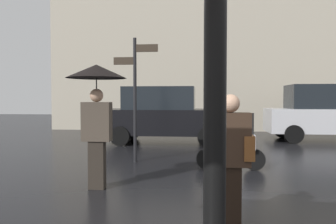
{
  "coord_description": "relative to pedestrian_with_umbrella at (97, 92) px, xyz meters",
  "views": [
    {
      "loc": [
        0.1,
        -2.07,
        1.53
      ],
      "look_at": [
        -0.68,
        5.4,
        1.24
      ],
      "focal_mm": 35.73,
      "sensor_mm": 36.0,
      "label": 1
    }
  ],
  "objects": [
    {
      "name": "pedestrian_with_umbrella",
      "position": [
        0.0,
        0.0,
        0.0
      ],
      "size": [
        1.02,
        1.02,
        2.12
      ],
      "rotation": [
        0.0,
        0.0,
        1.63
      ],
      "color": "#2A241E",
      "rests_on": "ground"
    },
    {
      "name": "pedestrian_with_bag",
      "position": [
        2.13,
        -1.64,
        -0.75
      ],
      "size": [
        0.49,
        0.24,
        1.59
      ],
      "rotation": [
        0.0,
        0.0,
        0.21
      ],
      "color": "black",
      "rests_on": "ground"
    },
    {
      "name": "parked_car_right",
      "position": [
        0.45,
        6.1,
        -0.67
      ],
      "size": [
        4.38,
        2.05,
        1.95
      ],
      "rotation": [
        0.0,
        0.0,
        0.01
      ],
      "color": "black",
      "rests_on": "ground"
    },
    {
      "name": "parked_car_left",
      "position": [
        6.25,
        7.17,
        -0.63
      ],
      "size": [
        4.32,
        1.86,
        2.05
      ],
      "rotation": [
        0.0,
        0.0,
        -0.25
      ],
      "color": "silver",
      "rests_on": "ground"
    },
    {
      "name": "parked_scooter",
      "position": [
        2.35,
        1.79,
        -1.09
      ],
      "size": [
        1.48,
        0.32,
        1.23
      ],
      "rotation": [
        0.0,
        0.0,
        0.14
      ],
      "color": "black",
      "rests_on": "ground"
    },
    {
      "name": "street_signpost",
      "position": [
        0.16,
        2.46,
        0.17
      ],
      "size": [
        1.08,
        0.08,
        3.01
      ],
      "color": "black",
      "rests_on": "ground"
    }
  ]
}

